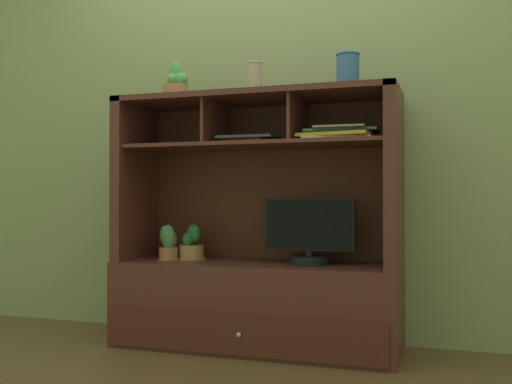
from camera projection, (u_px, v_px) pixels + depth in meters
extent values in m
cube|color=brown|center=(256.00, 349.00, 3.17)|extent=(6.00, 6.00, 0.02)
cube|color=#8B9D65|center=(271.00, 95.00, 3.46)|extent=(6.00, 0.02, 2.80)
cube|color=#522821|center=(256.00, 305.00, 3.18)|extent=(1.51, 0.51, 0.45)
cube|color=#4B2317|center=(239.00, 334.00, 2.93)|extent=(1.45, 0.01, 0.21)
sphere|color=silver|center=(239.00, 335.00, 2.92)|extent=(0.02, 0.02, 0.02)
cube|color=#522821|center=(136.00, 180.00, 3.41)|extent=(0.06, 0.47, 0.90)
cube|color=#522821|center=(394.00, 177.00, 2.95)|extent=(0.06, 0.47, 0.90)
cube|color=#4B2317|center=(268.00, 182.00, 3.40)|extent=(1.45, 0.02, 0.87)
cube|color=#522821|center=(256.00, 98.00, 3.19)|extent=(1.51, 0.47, 0.03)
cube|color=#522821|center=(256.00, 145.00, 3.19)|extent=(1.39, 0.42, 0.02)
cube|color=#522821|center=(216.00, 124.00, 3.26)|extent=(0.02, 0.40, 0.23)
cube|color=#522821|center=(298.00, 120.00, 3.11)|extent=(0.02, 0.40, 0.23)
cylinder|color=black|center=(309.00, 260.00, 3.07)|extent=(0.21, 0.21, 0.04)
cylinder|color=black|center=(309.00, 253.00, 3.07)|extent=(0.04, 0.04, 0.03)
cube|color=black|center=(309.00, 224.00, 3.08)|extent=(0.47, 0.03, 0.27)
cube|color=black|center=(309.00, 224.00, 3.06)|extent=(0.44, 0.00, 0.24)
cylinder|color=#AF6B49|center=(168.00, 254.00, 3.30)|extent=(0.10, 0.10, 0.07)
cylinder|color=#AF6B49|center=(168.00, 259.00, 3.30)|extent=(0.12, 0.12, 0.01)
ellipsoid|color=#46854B|center=(170.00, 239.00, 3.30)|extent=(0.07, 0.08, 0.10)
ellipsoid|color=#46854B|center=(172.00, 242.00, 3.32)|extent=(0.05, 0.04, 0.08)
ellipsoid|color=#46854B|center=(166.00, 238.00, 3.33)|extent=(0.07, 0.07, 0.06)
ellipsoid|color=#46854B|center=(166.00, 234.00, 3.30)|extent=(0.06, 0.06, 0.10)
ellipsoid|color=#46854B|center=(168.00, 237.00, 3.29)|extent=(0.08, 0.05, 0.14)
cylinder|color=#AC7B4B|center=(192.00, 252.00, 3.33)|extent=(0.14, 0.14, 0.08)
cylinder|color=#AC7B4B|center=(192.00, 259.00, 3.33)|extent=(0.16, 0.16, 0.01)
ellipsoid|color=#246635|center=(194.00, 233.00, 3.32)|extent=(0.08, 0.06, 0.10)
ellipsoid|color=#246635|center=(192.00, 238.00, 3.35)|extent=(0.05, 0.05, 0.08)
ellipsoid|color=#246635|center=(187.00, 240.00, 3.31)|extent=(0.06, 0.05, 0.08)
cube|color=beige|center=(339.00, 139.00, 3.01)|extent=(0.36, 0.29, 0.01)
cube|color=gold|center=(339.00, 136.00, 3.01)|extent=(0.40, 0.35, 0.02)
cube|color=#323F40|center=(341.00, 133.00, 3.01)|extent=(0.31, 0.24, 0.01)
cube|color=#417266|center=(342.00, 131.00, 3.02)|extent=(0.37, 0.22, 0.01)
cube|color=gray|center=(342.00, 129.00, 3.00)|extent=(0.26, 0.29, 0.01)
cube|color=#A2312A|center=(251.00, 142.00, 3.21)|extent=(0.26, 0.28, 0.02)
cube|color=#3A434D|center=(251.00, 139.00, 3.19)|extent=(0.30, 0.30, 0.01)
cylinder|color=#A9774B|center=(176.00, 93.00, 3.37)|extent=(0.14, 0.14, 0.09)
cylinder|color=#A9774B|center=(176.00, 100.00, 3.37)|extent=(0.16, 0.16, 0.01)
ellipsoid|color=#4FA24B|center=(181.00, 79.00, 3.36)|extent=(0.08, 0.06, 0.07)
ellipsoid|color=#4FA24B|center=(176.00, 73.00, 3.39)|extent=(0.07, 0.04, 0.13)
ellipsoid|color=#4FA24B|center=(173.00, 79.00, 3.36)|extent=(0.06, 0.07, 0.06)
cylinder|color=tan|center=(255.00, 79.00, 3.17)|extent=(0.08, 0.08, 0.16)
torus|color=tan|center=(255.00, 63.00, 3.17)|extent=(0.08, 0.08, 0.01)
cylinder|color=#346395|center=(348.00, 73.00, 3.05)|extent=(0.12, 0.12, 0.18)
torus|color=#346395|center=(348.00, 55.00, 3.06)|extent=(0.12, 0.12, 0.02)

